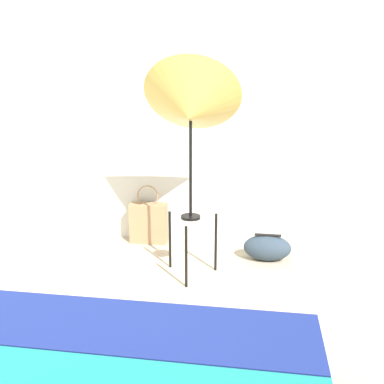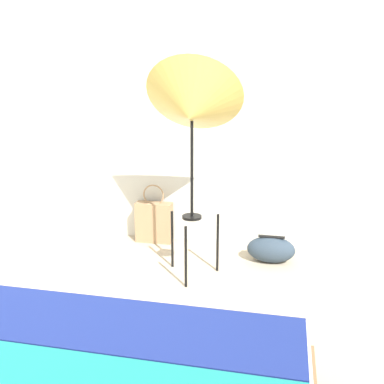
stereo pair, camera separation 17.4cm
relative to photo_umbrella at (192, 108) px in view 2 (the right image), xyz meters
The scene contains 4 objects.
wall_back 0.72m from the photo_umbrella, 93.76° to the left, with size 8.00×0.05×2.60m.
photo_umbrella is the anchor object (origin of this frame).
tote_bag 1.31m from the photo_umbrella, 128.51° to the left, with size 0.33×0.12×0.53m.
duffel_bag 1.33m from the photo_umbrella, 31.88° to the left, with size 0.39×0.21×0.22m.
Camera 2 is at (0.70, -1.67, 1.51)m, focal length 42.00 mm.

